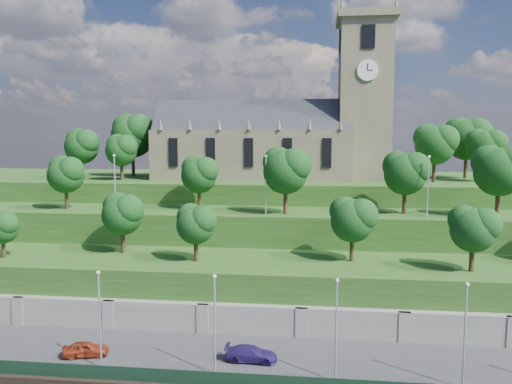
# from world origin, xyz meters

# --- Properties ---
(promenade) EXTENTS (160.00, 12.00, 2.00)m
(promenade) POSITION_xyz_m (0.00, 6.00, 1.00)
(promenade) COLOR #2D2D30
(promenade) RESTS_ON ground
(fence) EXTENTS (160.00, 0.10, 1.20)m
(fence) POSITION_xyz_m (0.00, 0.60, 2.60)
(fence) COLOR #15301E
(fence) RESTS_ON promenade
(retaining_wall) EXTENTS (160.00, 2.10, 5.00)m
(retaining_wall) POSITION_xyz_m (0.00, 11.97, 2.50)
(retaining_wall) COLOR slate
(retaining_wall) RESTS_ON ground
(embankment_lower) EXTENTS (160.00, 12.00, 8.00)m
(embankment_lower) POSITION_xyz_m (0.00, 18.00, 4.00)
(embankment_lower) COLOR #204416
(embankment_lower) RESTS_ON ground
(embankment_upper) EXTENTS (160.00, 10.00, 12.00)m
(embankment_upper) POSITION_xyz_m (0.00, 29.00, 6.00)
(embankment_upper) COLOR #204416
(embankment_upper) RESTS_ON ground
(hilltop) EXTENTS (160.00, 32.00, 15.00)m
(hilltop) POSITION_xyz_m (0.00, 50.00, 7.50)
(hilltop) COLOR #204416
(hilltop) RESTS_ON ground
(church) EXTENTS (38.60, 12.35, 27.60)m
(church) POSITION_xyz_m (0.79, 45.98, 22.52)
(church) COLOR brown
(church) RESTS_ON hilltop
(trees_lower) EXTENTS (68.24, 8.75, 7.29)m
(trees_lower) POSITION_xyz_m (4.94, 18.29, 12.67)
(trees_lower) COLOR black
(trees_lower) RESTS_ON embankment_lower
(trees_upper) EXTENTS (62.47, 8.46, 8.95)m
(trees_upper) POSITION_xyz_m (6.22, 27.99, 17.61)
(trees_upper) COLOR black
(trees_upper) RESTS_ON embankment_upper
(trees_hilltop) EXTENTS (70.59, 15.91, 11.05)m
(trees_hilltop) POSITION_xyz_m (1.28, 45.64, 21.50)
(trees_hilltop) COLOR black
(trees_hilltop) RESTS_ON hilltop
(lamp_posts_promenade) EXTENTS (60.36, 0.36, 8.66)m
(lamp_posts_promenade) POSITION_xyz_m (-2.00, 2.50, 6.95)
(lamp_posts_promenade) COLOR #B2B2B7
(lamp_posts_promenade) RESTS_ON promenade
(lamp_posts_upper) EXTENTS (40.36, 0.36, 7.66)m
(lamp_posts_upper) POSITION_xyz_m (-0.00, 26.00, 16.43)
(lamp_posts_upper) COLOR #B2B2B7
(lamp_posts_upper) RESTS_ON embankment_upper
(car_left) EXTENTS (4.33, 2.62, 1.38)m
(car_left) POSITION_xyz_m (-14.41, 4.64, 2.69)
(car_left) COLOR maroon
(car_left) RESTS_ON promenade
(car_right) EXTENTS (4.73, 2.05, 1.35)m
(car_right) POSITION_xyz_m (0.69, 5.40, 2.68)
(car_right) COLOR #251753
(car_right) RESTS_ON promenade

